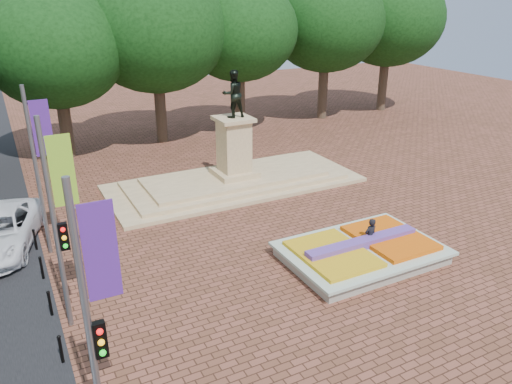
{
  "coord_description": "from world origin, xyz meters",
  "views": [
    {
      "loc": [
        -11.07,
        -15.88,
        10.23
      ],
      "look_at": [
        -1.93,
        1.68,
        2.2
      ],
      "focal_mm": 35.0,
      "sensor_mm": 36.0,
      "label": 1
    }
  ],
  "objects": [
    {
      "name": "ground",
      "position": [
        0.0,
        0.0,
        0.0
      ],
      "size": [
        90.0,
        90.0,
        0.0
      ],
      "primitive_type": "plane",
      "color": "brown",
      "rests_on": "ground"
    },
    {
      "name": "banner_poles",
      "position": [
        -10.08,
        -1.31,
        3.88
      ],
      "size": [
        0.88,
        11.17,
        7.0
      ],
      "color": "slate",
      "rests_on": "ground"
    },
    {
      "name": "pedestrian",
      "position": [
        1.57,
        -1.79,
        0.81
      ],
      "size": [
        0.61,
        0.42,
        1.61
      ],
      "primitive_type": "imported",
      "rotation": [
        0.0,
        0.0,
        3.19
      ],
      "color": "black",
      "rests_on": "ground"
    },
    {
      "name": "flower_bed",
      "position": [
        1.03,
        -2.0,
        0.38
      ],
      "size": [
        6.3,
        4.3,
        0.91
      ],
      "color": "gray",
      "rests_on": "ground"
    },
    {
      "name": "bollard_row",
      "position": [
        -10.7,
        -1.5,
        0.53
      ],
      "size": [
        0.12,
        13.12,
        0.98
      ],
      "color": "black",
      "rests_on": "ground"
    },
    {
      "name": "tree_row_back",
      "position": [
        2.33,
        18.0,
        6.67
      ],
      "size": [
        44.8,
        8.8,
        10.43
      ],
      "color": "#37271E",
      "rests_on": "ground"
    },
    {
      "name": "monument",
      "position": [
        0.0,
        8.0,
        0.88
      ],
      "size": [
        14.0,
        6.0,
        6.4
      ],
      "color": "tan",
      "rests_on": "ground"
    }
  ]
}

